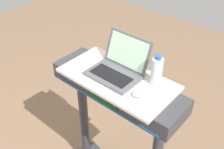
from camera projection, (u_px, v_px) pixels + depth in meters
The scene contains 4 objects.
desk_board at pixel (117, 79), 1.66m from camera, with size 0.72×0.37×0.02m, color beige.
laptop at pixel (118, 67), 1.67m from camera, with size 0.32×0.29×0.22m.
computer_mouse at pixel (140, 93), 1.51m from camera, with size 0.06×0.10×0.03m, color #B2B2B7.
water_bottle at pixel (157, 71), 1.55m from camera, with size 0.07×0.07×0.20m.
Camera 1 is at (0.84, -0.33, 2.14)m, focal length 43.45 mm.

